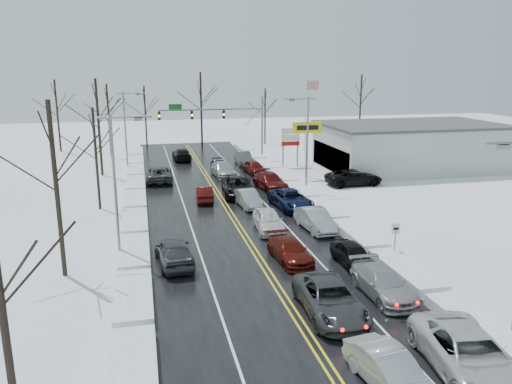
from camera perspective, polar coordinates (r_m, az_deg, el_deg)
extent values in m
plane|color=white|center=(37.06, -1.81, -4.25)|extent=(160.00, 160.00, 0.00)
cube|color=black|center=(38.93, -2.39, -3.34)|extent=(14.00, 84.00, 0.01)
cube|color=white|center=(38.34, -13.65, -4.02)|extent=(1.87, 72.00, 0.60)
cube|color=white|center=(40.95, 8.13, -2.59)|extent=(1.87, 72.00, 0.60)
cylinder|color=slate|center=(64.81, 0.71, 7.32)|extent=(0.24, 0.24, 8.00)
cylinder|color=slate|center=(63.34, -5.08, 9.38)|extent=(13.00, 0.18, 0.18)
cylinder|color=slate|center=(64.39, -0.33, 8.53)|extent=(2.33, 0.10, 2.33)
cube|color=#0C591E|center=(62.84, -9.21, 9.58)|extent=(1.60, 0.08, 0.70)
cube|color=black|center=(63.62, -3.71, 8.84)|extent=(0.32, 0.25, 1.05)
sphere|color=#3F0705|center=(63.44, -3.69, 9.10)|extent=(0.20, 0.20, 0.20)
sphere|color=orange|center=(63.46, -3.69, 8.83)|extent=(0.22, 0.22, 0.22)
sphere|color=black|center=(63.49, -3.69, 8.56)|extent=(0.20, 0.20, 0.20)
cube|color=black|center=(63.10, -7.34, 8.71)|extent=(0.32, 0.25, 1.05)
sphere|color=#3F0705|center=(62.91, -7.33, 8.97)|extent=(0.20, 0.20, 0.20)
sphere|color=orange|center=(62.94, -7.33, 8.70)|extent=(0.22, 0.22, 0.22)
sphere|color=black|center=(62.97, -7.32, 8.43)|extent=(0.20, 0.20, 0.20)
cube|color=black|center=(62.83, -11.01, 8.55)|extent=(0.32, 0.25, 1.05)
sphere|color=#3F0705|center=(62.64, -11.02, 8.80)|extent=(0.20, 0.20, 0.20)
sphere|color=orange|center=(62.67, -11.00, 8.53)|extent=(0.22, 0.22, 0.22)
sphere|color=black|center=(62.70, -10.99, 8.26)|extent=(0.20, 0.20, 0.20)
cylinder|color=slate|center=(54.12, 5.80, 4.61)|extent=(0.20, 0.20, 5.60)
cube|color=yellow|center=(53.76, 5.87, 7.34)|extent=(3.20, 0.30, 1.20)
cube|color=black|center=(53.60, 5.93, 7.32)|extent=(2.40, 0.04, 0.50)
cylinder|color=slate|center=(59.63, 3.11, 4.76)|extent=(0.16, 0.16, 4.00)
cylinder|color=slate|center=(60.15, 4.76, 4.82)|extent=(0.16, 0.16, 4.00)
cube|color=white|center=(59.56, 3.98, 6.97)|extent=(2.20, 0.22, 0.70)
cube|color=white|center=(59.66, 3.96, 6.21)|extent=(2.20, 0.22, 0.70)
cube|color=#A6110C|center=(59.76, 3.95, 5.55)|extent=(2.20, 0.22, 0.50)
cylinder|color=slate|center=(32.24, 15.59, -5.57)|extent=(0.08, 0.08, 2.20)
cube|color=white|center=(31.96, 15.69, -4.05)|extent=(0.55, 0.05, 0.70)
cube|color=black|center=(31.92, 15.73, -4.07)|extent=(0.35, 0.02, 0.15)
cylinder|color=silver|center=(68.42, 5.67, 8.45)|extent=(0.14, 0.14, 10.00)
cube|color=#BCBCB7|center=(61.56, 17.22, 4.92)|extent=(20.00, 12.00, 5.00)
cube|color=#262628|center=(57.39, 8.50, 3.85)|extent=(0.10, 11.00, 2.80)
cube|color=#3F3F42|center=(61.22, 17.40, 7.36)|extent=(20.40, 12.40, 0.30)
cube|color=slate|center=(21.66, 26.43, 4.62)|extent=(0.50, 0.25, 0.18)
cylinder|color=slate|center=(47.61, 5.88, 5.38)|extent=(0.18, 0.18, 9.00)
cylinder|color=slate|center=(46.90, 5.07, 10.55)|extent=(3.20, 0.12, 0.12)
cube|color=slate|center=(46.67, 4.12, 10.37)|extent=(0.50, 0.25, 0.18)
cylinder|color=slate|center=(31.39, -15.80, 0.37)|extent=(0.18, 0.18, 9.00)
cylinder|color=slate|center=(30.66, -14.84, 8.28)|extent=(3.20, 0.12, 0.12)
cube|color=slate|center=(30.66, -13.31, 8.09)|extent=(0.50, 0.25, 0.18)
cylinder|color=slate|center=(58.98, -14.70, 6.68)|extent=(0.18, 0.18, 9.00)
cylinder|color=slate|center=(58.59, -14.17, 10.89)|extent=(3.20, 0.12, 0.12)
cube|color=slate|center=(58.59, -13.36, 10.79)|extent=(0.50, 0.25, 0.18)
cylinder|color=#2D231C|center=(16.73, -26.90, -12.92)|extent=(0.24, 0.24, 9.00)
cylinder|color=#2D231C|center=(29.66, -21.81, 0.09)|extent=(0.27, 0.27, 10.00)
cylinder|color=#2D231C|center=(43.32, -17.78, 3.57)|extent=(0.23, 0.23, 8.50)
cylinder|color=#2D231C|center=(57.05, -17.51, 7.01)|extent=(0.28, 0.28, 10.50)
cylinder|color=#2D231C|center=(68.98, -16.45, 7.79)|extent=(0.25, 0.25, 9.50)
cylinder|color=#2D231C|center=(75.65, -21.72, 8.07)|extent=(0.27, 0.27, 10.00)
cylinder|color=#2D231C|center=(75.86, -12.51, 8.36)|extent=(0.24, 0.24, 9.00)
cylinder|color=#2D231C|center=(74.29, -6.27, 9.27)|extent=(0.29, 0.29, 11.00)
cylinder|color=#2D231C|center=(77.69, 1.04, 8.63)|extent=(0.23, 0.23, 8.50)
cylinder|color=#2D231C|center=(83.39, 11.83, 9.41)|extent=(0.28, 0.28, 10.50)
imported|color=#393B3E|center=(25.25, 8.43, -13.58)|extent=(2.82, 5.75, 1.57)
imported|color=#4D100A|center=(31.26, 3.86, -7.84)|extent=(2.20, 4.71, 1.33)
imported|color=white|center=(36.68, 1.42, -4.44)|extent=(2.16, 4.76, 1.59)
imported|color=#929399|center=(42.90, -0.92, -1.67)|extent=(1.98, 4.49, 1.43)
imported|color=black|center=(46.61, -2.00, -0.39)|extent=(3.34, 6.34, 1.70)
imported|color=#97999E|center=(54.79, -3.75, 1.79)|extent=(2.51, 5.45, 1.54)
imported|color=black|center=(58.93, -4.31, 2.65)|extent=(1.83, 4.17, 1.40)
imported|color=silver|center=(22.33, 23.02, -18.64)|extent=(3.61, 6.50, 1.72)
imported|color=#929599|center=(27.55, 14.21, -11.42)|extent=(2.09, 4.99, 1.44)
imported|color=black|center=(31.01, 10.96, -8.26)|extent=(1.72, 4.15, 1.40)
imported|color=#A0A2A8|center=(37.12, 6.78, -4.31)|extent=(2.00, 4.86, 1.57)
imported|color=black|center=(42.50, 4.00, -1.86)|extent=(3.03, 5.81, 1.56)
imported|color=#46090A|center=(49.04, 1.61, 0.34)|extent=(2.83, 5.67, 1.58)
imported|color=#540F0B|center=(55.99, -0.19, 2.08)|extent=(2.20, 4.50, 1.48)
imported|color=#46494B|center=(61.31, -1.43, 3.14)|extent=(1.75, 4.83, 1.58)
imported|color=#440B09|center=(44.92, -5.91, -1.02)|extent=(1.68, 4.19, 1.35)
imported|color=#3D3F42|center=(53.31, -10.99, 1.21)|extent=(2.82, 5.86, 1.61)
imported|color=black|center=(65.02, -8.47, 3.62)|extent=(2.25, 5.29, 1.52)
imported|color=#3A3C3F|center=(31.04, -9.29, -8.17)|extent=(2.37, 5.05, 1.67)
imported|color=black|center=(51.67, 11.08, 0.79)|extent=(5.88, 2.87, 1.61)
imported|color=#444749|center=(57.90, 11.59, 2.20)|extent=(2.15, 4.97, 1.43)
imported|color=black|center=(60.88, 8.40, 2.91)|extent=(2.10, 4.56, 1.52)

